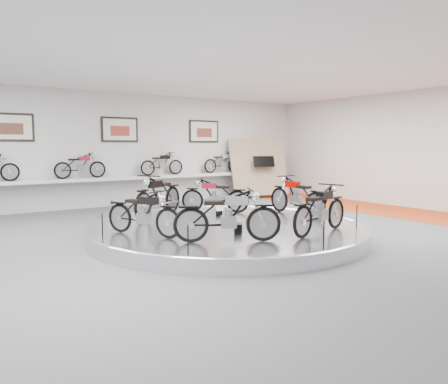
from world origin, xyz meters
TOP-DOWN VIEW (x-y plane):
  - floor at (0.00, 0.00)m, footprint 16.00×16.00m
  - ceiling at (0.00, 0.00)m, footprint 16.00×16.00m
  - wall_back at (0.00, 7.00)m, footprint 16.00×0.00m
  - wall_right at (8.00, 0.00)m, footprint 0.00×14.00m
  - orange_carpet_strip at (6.80, 0.00)m, footprint 2.40×12.60m
  - dado_band at (0.00, 6.98)m, footprint 15.68×0.04m
  - display_platform at (0.00, 0.30)m, footprint 6.40×6.40m
  - platform_rim at (0.00, 0.30)m, footprint 6.40×6.40m
  - shelf at (0.00, 6.70)m, footprint 11.00×0.55m
  - poster_left at (-3.50, 6.96)m, footprint 1.35×0.06m
  - poster_center at (0.00, 6.96)m, footprint 1.35×0.06m
  - poster_right at (3.50, 6.96)m, footprint 1.35×0.06m
  - display_panel at (5.60, 6.10)m, footprint 2.56×1.52m
  - shelf_bike_b at (-1.50, 6.70)m, footprint 1.22×0.43m
  - shelf_bike_c at (1.50, 6.70)m, footprint 1.22×0.43m
  - shelf_bike_d at (4.20, 6.70)m, footprint 1.22×0.43m
  - bike_a at (0.79, 2.04)m, footprint 1.52×1.55m
  - bike_b at (-0.85, 2.19)m, footprint 1.94×1.61m
  - bike_c at (-2.15, 0.23)m, footprint 1.20×1.68m
  - bike_d at (-1.08, -1.25)m, footprint 1.82×1.38m
  - bike_e at (1.00, -1.66)m, footprint 1.83×1.01m
  - bike_f at (2.28, 0.39)m, footprint 0.68×1.78m

SIDE VIEW (x-z plane):
  - floor at x=0.00m, z-range 0.00..0.00m
  - orange_carpet_strip at x=6.80m, z-range 0.00..0.01m
  - display_platform at x=0.00m, z-range 0.00..0.30m
  - platform_rim at x=0.00m, z-range 0.22..0.32m
  - dado_band at x=0.00m, z-range 0.00..1.10m
  - bike_c at x=-2.15m, z-range 0.30..1.24m
  - bike_a at x=0.79m, z-range 0.30..1.25m
  - bike_e at x=1.00m, z-range 0.30..1.32m
  - bike_d at x=-1.08m, z-range 0.30..1.32m
  - bike_f at x=2.28m, z-range 0.30..1.34m
  - bike_b at x=-0.85m, z-range 0.30..1.41m
  - shelf at x=0.00m, z-range 0.95..1.05m
  - display_panel at x=5.60m, z-range 0.10..2.40m
  - shelf_bike_b at x=-1.50m, z-range 1.05..1.78m
  - shelf_bike_c at x=1.50m, z-range 1.05..1.78m
  - shelf_bike_d at x=4.20m, z-range 1.05..1.78m
  - wall_back at x=0.00m, z-range -6.00..10.00m
  - wall_right at x=8.00m, z-range -5.00..9.00m
  - poster_left at x=-3.50m, z-range 2.26..3.14m
  - poster_center at x=0.00m, z-range 2.26..3.14m
  - poster_right at x=3.50m, z-range 2.26..3.14m
  - ceiling at x=0.00m, z-range 4.00..4.00m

